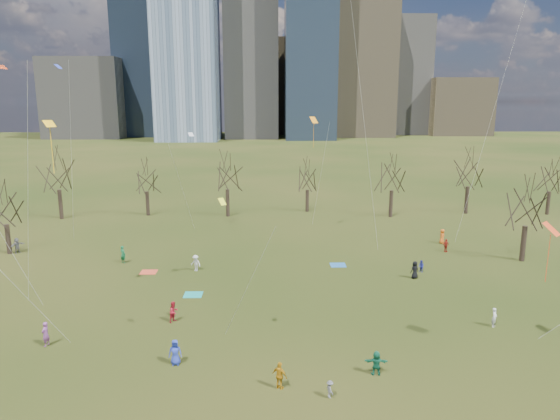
{
  "coord_description": "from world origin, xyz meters",
  "views": [
    {
      "loc": [
        -1.14,
        -32.2,
        16.63
      ],
      "look_at": [
        0.0,
        12.0,
        7.0
      ],
      "focal_mm": 32.0,
      "sensor_mm": 36.0,
      "label": 1
    }
  ],
  "objects_px": {
    "blanket_navy": "(338,265)",
    "person_1": "(494,317)",
    "person_0": "(175,352)",
    "person_4": "(280,376)",
    "person_2": "(174,312)",
    "blanket_crimson": "(149,272)",
    "blanket_teal": "(193,295)"
  },
  "relations": [
    {
      "from": "blanket_crimson",
      "to": "person_2",
      "type": "distance_m",
      "value": 12.48
    },
    {
      "from": "blanket_navy",
      "to": "person_1",
      "type": "bearing_deg",
      "value": -56.53
    },
    {
      "from": "blanket_navy",
      "to": "blanket_teal",
      "type": "bearing_deg",
      "value": -150.72
    },
    {
      "from": "person_2",
      "to": "person_0",
      "type": "bearing_deg",
      "value": -134.55
    },
    {
      "from": "blanket_crimson",
      "to": "blanket_teal",
      "type": "bearing_deg",
      "value": -48.96
    },
    {
      "from": "person_0",
      "to": "person_4",
      "type": "distance_m",
      "value": 7.3
    },
    {
      "from": "person_1",
      "to": "person_4",
      "type": "height_order",
      "value": "person_4"
    },
    {
      "from": "blanket_teal",
      "to": "blanket_crimson",
      "type": "bearing_deg",
      "value": 131.04
    },
    {
      "from": "person_2",
      "to": "person_4",
      "type": "distance_m",
      "value": 12.29
    },
    {
      "from": "blanket_teal",
      "to": "person_4",
      "type": "xyz_separation_m",
      "value": [
        7.25,
        -14.88,
        0.84
      ]
    },
    {
      "from": "blanket_crimson",
      "to": "person_1",
      "type": "bearing_deg",
      "value": -24.25
    },
    {
      "from": "blanket_navy",
      "to": "person_2",
      "type": "xyz_separation_m",
      "value": [
        -14.56,
        -13.26,
        0.81
      ]
    },
    {
      "from": "blanket_teal",
      "to": "person_4",
      "type": "distance_m",
      "value": 16.57
    },
    {
      "from": "blanket_crimson",
      "to": "person_0",
      "type": "height_order",
      "value": "person_0"
    },
    {
      "from": "person_0",
      "to": "person_1",
      "type": "distance_m",
      "value": 23.56
    },
    {
      "from": "person_1",
      "to": "blanket_navy",
      "type": "bearing_deg",
      "value": 70.72
    },
    {
      "from": "person_0",
      "to": "person_4",
      "type": "relative_size",
      "value": 1.0
    },
    {
      "from": "blanket_navy",
      "to": "person_1",
      "type": "relative_size",
      "value": 1.08
    },
    {
      "from": "blanket_teal",
      "to": "person_2",
      "type": "bearing_deg",
      "value": -96.96
    },
    {
      "from": "blanket_navy",
      "to": "person_4",
      "type": "xyz_separation_m",
      "value": [
        -6.63,
        -22.66,
        0.84
      ]
    },
    {
      "from": "person_1",
      "to": "person_4",
      "type": "xyz_separation_m",
      "value": [
        -16.37,
        -7.93,
        0.11
      ]
    },
    {
      "from": "blanket_navy",
      "to": "person_0",
      "type": "height_order",
      "value": "person_0"
    },
    {
      "from": "blanket_crimson",
      "to": "person_4",
      "type": "bearing_deg",
      "value": -59.09
    },
    {
      "from": "blanket_teal",
      "to": "person_2",
      "type": "relative_size",
      "value": 0.97
    },
    {
      "from": "blanket_crimson",
      "to": "blanket_navy",
      "type": "bearing_deg",
      "value": 5.07
    },
    {
      "from": "blanket_crimson",
      "to": "person_0",
      "type": "bearing_deg",
      "value": -71.87
    },
    {
      "from": "blanket_teal",
      "to": "blanket_navy",
      "type": "height_order",
      "value": "same"
    },
    {
      "from": "blanket_teal",
      "to": "person_4",
      "type": "bearing_deg",
      "value": -64.0
    },
    {
      "from": "blanket_teal",
      "to": "person_2",
      "type": "distance_m",
      "value": 5.57
    },
    {
      "from": "blanket_crimson",
      "to": "person_4",
      "type": "height_order",
      "value": "person_4"
    },
    {
      "from": "person_1",
      "to": "person_2",
      "type": "distance_m",
      "value": 24.34
    },
    {
      "from": "person_2",
      "to": "person_1",
      "type": "bearing_deg",
      "value": -59.1
    }
  ]
}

